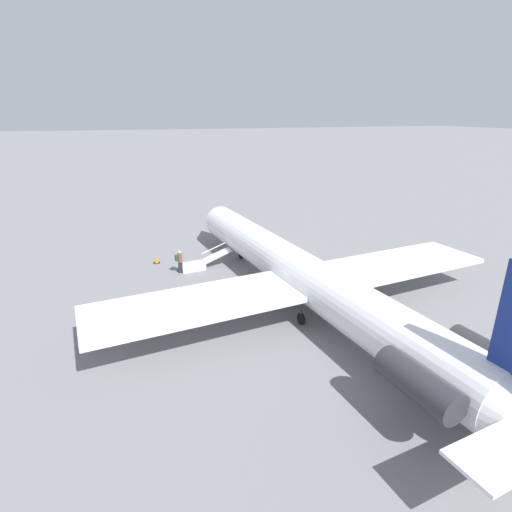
% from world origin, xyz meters
% --- Properties ---
extents(ground_plane, '(600.00, 600.00, 0.00)m').
position_xyz_m(ground_plane, '(0.00, 0.00, 0.00)').
color(ground_plane, slate).
extents(airplane_main, '(33.44, 25.54, 7.06)m').
position_xyz_m(airplane_main, '(-1.00, -0.08, 2.11)').
color(airplane_main, white).
rests_on(airplane_main, ground).
extents(boarding_stairs, '(1.37, 4.09, 1.74)m').
position_xyz_m(boarding_stairs, '(7.71, 4.55, 0.38)').
color(boarding_stairs, silver).
rests_on(boarding_stairs, ground).
extents(passenger, '(0.36, 0.55, 1.74)m').
position_xyz_m(passenger, '(7.36, 5.97, 1.00)').
color(passenger, '#23232D').
rests_on(passenger, ground).
extents(traffic_cone_near_stairs, '(0.48, 0.48, 0.52)m').
position_xyz_m(traffic_cone_near_stairs, '(10.12, 7.37, 0.24)').
color(traffic_cone_near_stairs, black).
rests_on(traffic_cone_near_stairs, ground).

